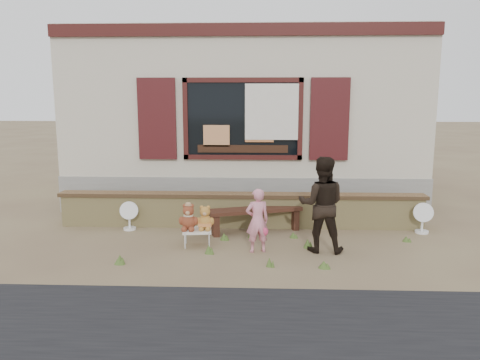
{
  "coord_description": "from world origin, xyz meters",
  "views": [
    {
      "loc": [
        0.35,
        -7.86,
        2.52
      ],
      "look_at": [
        0.0,
        0.6,
        1.0
      ],
      "focal_mm": 35.0,
      "sensor_mm": 36.0,
      "label": 1
    }
  ],
  "objects_px": {
    "teddy_bear_right": "(205,217)",
    "child": "(257,220)",
    "teddy_bear_left": "(189,216)",
    "bench": "(255,215)",
    "folding_chair": "(197,231)",
    "adult": "(322,204)"
  },
  "relations": [
    {
      "from": "bench",
      "to": "adult",
      "type": "xyz_separation_m",
      "value": [
        1.09,
        -1.06,
        0.45
      ]
    },
    {
      "from": "child",
      "to": "adult",
      "type": "bearing_deg",
      "value": 170.97
    },
    {
      "from": "folding_chair",
      "to": "teddy_bear_left",
      "type": "xyz_separation_m",
      "value": [
        -0.14,
        -0.02,
        0.25
      ]
    },
    {
      "from": "teddy_bear_left",
      "to": "child",
      "type": "relative_size",
      "value": 0.43
    },
    {
      "from": "teddy_bear_right",
      "to": "child",
      "type": "distance_m",
      "value": 0.93
    },
    {
      "from": "folding_chair",
      "to": "adult",
      "type": "height_order",
      "value": "adult"
    },
    {
      "from": "teddy_bear_right",
      "to": "adult",
      "type": "xyz_separation_m",
      "value": [
        1.93,
        -0.18,
        0.28
      ]
    },
    {
      "from": "folding_chair",
      "to": "teddy_bear_right",
      "type": "xyz_separation_m",
      "value": [
        0.14,
        0.02,
        0.24
      ]
    },
    {
      "from": "teddy_bear_left",
      "to": "folding_chair",
      "type": "bearing_deg",
      "value": 0.0
    },
    {
      "from": "teddy_bear_left",
      "to": "teddy_bear_right",
      "type": "bearing_deg",
      "value": 0.0
    },
    {
      "from": "adult",
      "to": "child",
      "type": "bearing_deg",
      "value": 12.82
    },
    {
      "from": "folding_chair",
      "to": "teddy_bear_left",
      "type": "relative_size",
      "value": 1.15
    },
    {
      "from": "folding_chair",
      "to": "adult",
      "type": "xyz_separation_m",
      "value": [
        2.07,
        -0.17,
        0.52
      ]
    },
    {
      "from": "teddy_bear_right",
      "to": "child",
      "type": "height_order",
      "value": "child"
    },
    {
      "from": "bench",
      "to": "teddy_bear_left",
      "type": "xyz_separation_m",
      "value": [
        -1.12,
        -0.91,
        0.19
      ]
    },
    {
      "from": "bench",
      "to": "teddy_bear_left",
      "type": "relative_size",
      "value": 3.97
    },
    {
      "from": "teddy_bear_left",
      "to": "teddy_bear_right",
      "type": "distance_m",
      "value": 0.28
    },
    {
      "from": "folding_chair",
      "to": "child",
      "type": "relative_size",
      "value": 0.49
    },
    {
      "from": "teddy_bear_right",
      "to": "teddy_bear_left",
      "type": "bearing_deg",
      "value": -180.0
    },
    {
      "from": "bench",
      "to": "adult",
      "type": "relative_size",
      "value": 1.15
    },
    {
      "from": "folding_chair",
      "to": "adult",
      "type": "distance_m",
      "value": 2.14
    },
    {
      "from": "teddy_bear_left",
      "to": "adult",
      "type": "bearing_deg",
      "value": -10.45
    }
  ]
}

